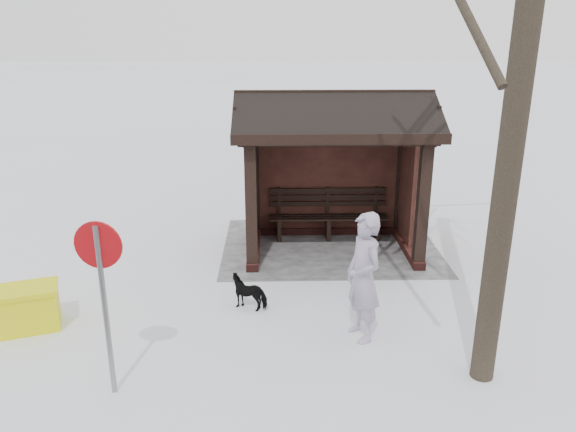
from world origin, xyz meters
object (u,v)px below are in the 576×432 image
object	(u,v)px
dog	(250,291)
road_sign	(101,271)
bus_shelter	(333,140)
grit_bin	(29,308)
pedestrian	(364,277)

from	to	relation	value
dog	road_sign	world-z (taller)	road_sign
bus_shelter	grit_bin	distance (m)	5.84
bus_shelter	grit_bin	xyz separation A→B (m)	(4.65, 3.03, -1.84)
bus_shelter	road_sign	distance (m)	5.50
pedestrian	dog	xyz separation A→B (m)	(1.61, -0.94, -0.66)
bus_shelter	dog	distance (m)	3.44
pedestrian	road_sign	xyz separation A→B (m)	(3.16, 1.16, 0.66)
pedestrian	dog	size ratio (longest dim) A/B	2.96
pedestrian	grit_bin	bearing A→B (deg)	-114.68
pedestrian	grit_bin	world-z (taller)	pedestrian
road_sign	bus_shelter	bearing A→B (deg)	-115.50
grit_bin	road_sign	xyz separation A→B (m)	(-1.61, 1.52, 1.25)
dog	pedestrian	bearing A→B (deg)	79.94
bus_shelter	pedestrian	world-z (taller)	bus_shelter
bus_shelter	dog	size ratio (longest dim) A/B	5.76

